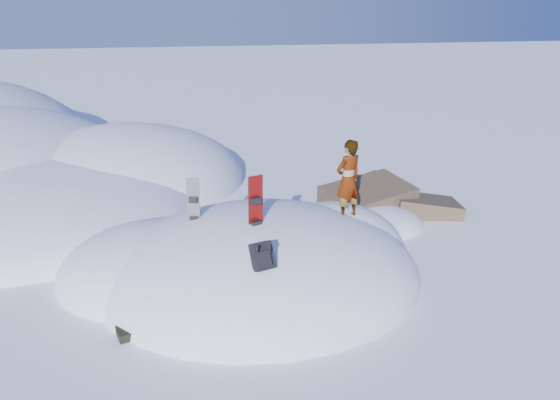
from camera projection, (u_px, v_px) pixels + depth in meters
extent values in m
plane|color=white|center=(261.00, 278.00, 11.95)|extent=(120.00, 120.00, 0.00)
ellipsoid|color=white|center=(261.00, 278.00, 11.95)|extent=(7.00, 6.00, 3.00)
ellipsoid|color=white|center=(159.00, 274.00, 12.12)|extent=(4.40, 4.00, 2.20)
ellipsoid|color=white|center=(331.00, 256.00, 12.99)|extent=(3.60, 3.20, 2.50)
ellipsoid|color=white|center=(26.00, 213.00, 15.53)|extent=(10.00, 9.00, 2.80)
ellipsoid|color=white|center=(124.00, 181.00, 18.26)|extent=(8.00, 8.00, 3.60)
ellipsoid|color=white|center=(37.00, 226.00, 14.69)|extent=(6.00, 5.00, 1.80)
cube|color=brown|center=(367.00, 208.00, 15.66)|extent=(2.82, 2.41, 1.62)
cube|color=brown|center=(424.00, 215.00, 15.64)|extent=(2.16, 1.80, 1.33)
cube|color=brown|center=(372.00, 196.00, 16.90)|extent=(2.08, 2.01, 1.10)
ellipsoid|color=white|center=(365.00, 225.00, 14.71)|extent=(3.20, 2.40, 1.00)
cube|color=#AA0C09|center=(256.00, 215.00, 11.00)|extent=(0.32, 0.17, 1.68)
cube|color=black|center=(256.00, 201.00, 10.82)|extent=(0.23, 0.17, 0.14)
cube|color=black|center=(256.00, 224.00, 11.00)|extent=(0.23, 0.17, 0.14)
cube|color=black|center=(194.00, 212.00, 11.55)|extent=(0.30, 0.20, 1.45)
cube|color=black|center=(193.00, 200.00, 11.39)|extent=(0.20, 0.15, 0.12)
cube|color=black|center=(194.00, 219.00, 11.55)|extent=(0.20, 0.15, 0.12)
cube|color=black|center=(262.00, 256.00, 9.80)|extent=(0.48, 0.53, 0.56)
cube|color=black|center=(264.00, 259.00, 9.64)|extent=(0.30, 0.29, 0.30)
cylinder|color=black|center=(257.00, 253.00, 9.61)|extent=(0.04, 0.20, 0.37)
cylinder|color=black|center=(270.00, 252.00, 9.64)|extent=(0.04, 0.20, 0.37)
cube|color=black|center=(134.00, 331.00, 9.91)|extent=(0.67, 0.55, 0.16)
cube|color=black|center=(149.00, 321.00, 10.09)|extent=(0.36, 0.31, 0.11)
imported|color=slate|center=(348.00, 180.00, 11.94)|extent=(0.77, 0.66, 1.80)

